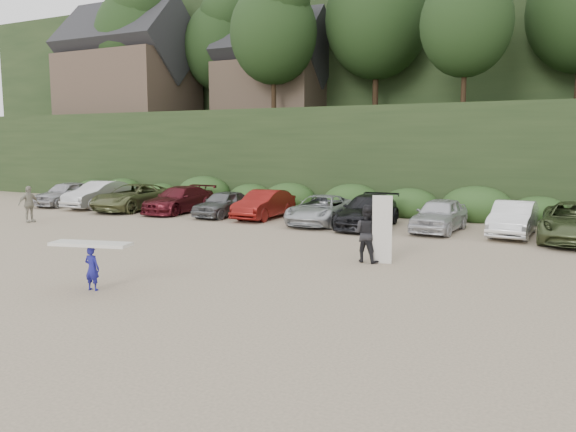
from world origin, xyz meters
The scene contains 6 objects.
ground centered at (0.00, 0.00, 0.00)m, with size 120.00×120.00×0.00m, color tan.
hillside_backdrop centered at (-0.26, 35.93, 11.22)m, with size 90.00×41.50×28.00m.
parked_cars centered at (-0.17, 10.04, 0.76)m, with size 39.60×5.94×1.62m.
distant_walker centered at (-15.04, 3.85, 0.91)m, with size 1.06×0.44×1.81m, color gray.
child_surfer centered at (-2.37, -4.26, 0.89)m, with size 2.27×1.14×1.31m.
adult_surfer centered at (3.07, 2.51, 0.98)m, with size 1.41×0.84×2.27m.
Camera 1 is at (8.99, -15.03, 3.97)m, focal length 35.00 mm.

